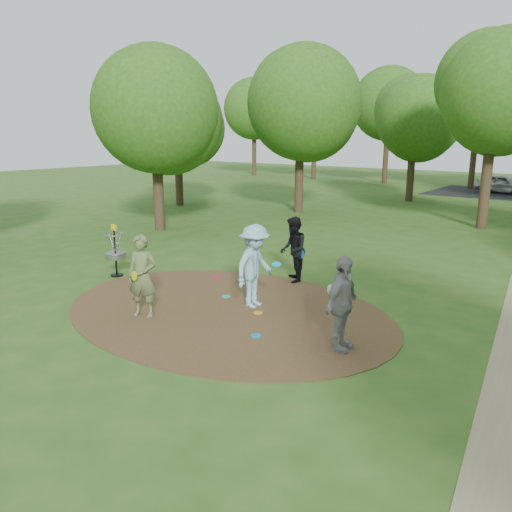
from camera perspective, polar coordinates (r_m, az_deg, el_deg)
The scene contains 13 objects.
ground at distance 11.92m, azimuth -3.55°, elevation -6.24°, with size 100.00×100.00×0.00m, color #2D5119.
dirt_clearing at distance 11.91m, azimuth -3.55°, elevation -6.19°, with size 8.40×8.40×0.02m, color #47301C.
player_observer_with_disc at distance 11.56m, azimuth -12.88°, elevation -2.26°, with size 0.82×0.69×1.90m.
player_throwing_with_disc at distance 11.88m, azimuth -0.16°, elevation -1.17°, with size 1.23×1.34×2.02m.
player_walking_with_disc at distance 13.99m, azimuth 4.27°, elevation 0.72°, with size 1.10×1.14×1.85m.
player_waiting_with_disc at distance 9.64m, azimuth 9.78°, elevation -5.43°, with size 0.55×1.10×1.87m.
disc_ground_cyan at distance 12.82m, azimuth -3.45°, elevation -4.64°, with size 0.22×0.22×0.02m, color #16B6AC.
disc_ground_blue at distance 10.40m, azimuth -0.01°, elevation -9.09°, with size 0.22×0.22×0.02m, color #0C82D0.
disc_ground_red at distance 14.54m, azimuth -4.48°, elevation -2.42°, with size 0.22×0.22×0.02m, color #C51342.
car_left at distance 39.44m, azimuth 26.55°, elevation 7.35°, with size 1.53×3.80×1.29m, color #95989C.
disc_ground_orange at distance 11.66m, azimuth 0.24°, elevation -6.51°, with size 0.22×0.22×0.02m, color orange.
disc_golf_basket at distance 15.09m, azimuth -15.82°, elevation 1.01°, with size 0.63×0.63×1.54m.
tree_ring at distance 18.07m, azimuth 20.28°, elevation 16.42°, with size 37.42×45.86×9.22m.
Camera 1 is at (7.41, -8.40, 4.07)m, focal length 35.00 mm.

